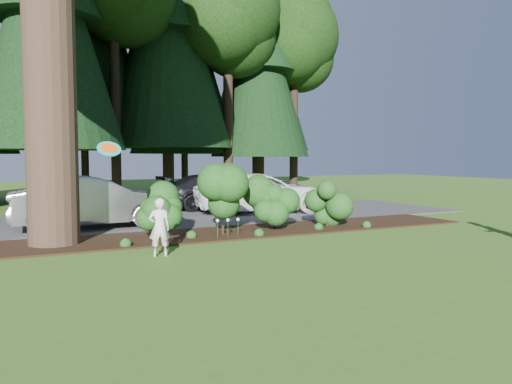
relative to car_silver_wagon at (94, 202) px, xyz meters
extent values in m
plane|color=#34601B|center=(3.26, -6.03, -0.83)|extent=(80.00, 80.00, 0.00)
cube|color=black|center=(3.26, -2.78, -0.81)|extent=(16.00, 2.50, 0.05)
cube|color=#38383A|center=(3.26, 1.47, -0.82)|extent=(22.00, 6.00, 0.03)
cylinder|color=#312318|center=(-1.34, -2.63, 5.17)|extent=(1.24, 1.24, 12.00)
sphere|color=#133D12|center=(1.26, -2.83, -0.17)|extent=(1.08, 1.08, 1.08)
cylinder|color=black|center=(1.26, -2.83, -0.68)|extent=(0.08, 0.08, 0.30)
sphere|color=#133D12|center=(3.06, -3.03, 0.10)|extent=(1.35, 1.35, 1.35)
cylinder|color=black|center=(3.06, -3.03, -0.68)|extent=(0.08, 0.08, 0.30)
sphere|color=#133D12|center=(4.86, -2.73, -0.01)|extent=(1.26, 1.26, 1.26)
cylinder|color=black|center=(4.86, -2.73, -0.68)|extent=(0.08, 0.08, 0.30)
sphere|color=#133D12|center=(6.66, -2.93, -0.12)|extent=(1.17, 1.17, 1.17)
cylinder|color=black|center=(6.66, -2.93, -0.68)|extent=(0.08, 0.08, 0.30)
cylinder|color=#133D12|center=(2.66, -3.63, -0.58)|extent=(0.01, 0.01, 0.50)
sphere|color=white|center=(2.66, -3.63, -0.31)|extent=(0.09, 0.09, 0.09)
cylinder|color=#133D12|center=(2.96, -3.63, -0.58)|extent=(0.01, 0.01, 0.50)
sphere|color=white|center=(2.96, -3.63, -0.31)|extent=(0.09, 0.09, 0.09)
cylinder|color=#133D12|center=(3.26, -3.63, -0.58)|extent=(0.01, 0.01, 0.50)
sphere|color=white|center=(3.26, -3.63, -0.31)|extent=(0.09, 0.09, 0.09)
cylinder|color=black|center=(-0.74, 8.97, 4.42)|extent=(0.50, 0.50, 10.50)
cone|color=black|center=(-0.74, 8.97, 7.42)|extent=(6.60, 6.60, 11.25)
cylinder|color=black|center=(2.26, 7.47, 3.54)|extent=(0.50, 0.50, 8.75)
cylinder|color=black|center=(5.26, 8.47, 4.77)|extent=(0.50, 0.50, 11.20)
cone|color=black|center=(5.26, 8.47, 7.97)|extent=(7.04, 7.04, 12.00)
cylinder|color=black|center=(8.26, 9.47, 3.89)|extent=(0.50, 0.50, 9.45)
sphere|color=black|center=(8.26, 9.47, 9.70)|extent=(5.94, 5.94, 5.94)
cylinder|color=black|center=(10.76, 7.97, 4.59)|extent=(0.50, 0.50, 10.85)
cone|color=black|center=(10.76, 7.97, 7.69)|extent=(6.82, 6.82, 11.62)
cylinder|color=black|center=(13.26, 9.97, 4.07)|extent=(0.50, 0.50, 9.80)
sphere|color=black|center=(13.26, 9.97, 10.09)|extent=(6.16, 6.16, 6.16)
cylinder|color=black|center=(0.76, 11.97, 4.42)|extent=(0.50, 0.50, 10.50)
cone|color=black|center=(0.76, 11.97, 7.42)|extent=(6.60, 6.60, 11.25)
cylinder|color=black|center=(6.76, 12.97, 5.12)|extent=(0.50, 0.50, 11.90)
cone|color=black|center=(6.76, 12.97, 8.52)|extent=(7.48, 7.48, 12.75)
cylinder|color=black|center=(11.76, 12.47, 4.24)|extent=(0.50, 0.50, 10.15)
cone|color=black|center=(11.76, 12.47, 7.14)|extent=(6.38, 6.38, 10.88)
cone|color=black|center=(11.76, 12.47, 10.48)|extent=(4.64, 4.64, 6.53)
imported|color=#B0B0B5|center=(0.00, 0.00, 0.00)|extent=(4.90, 1.78, 1.61)
imported|color=white|center=(6.76, 1.74, -0.04)|extent=(5.91, 3.61, 1.53)
imported|color=black|center=(5.65, 3.77, -0.07)|extent=(5.13, 2.28, 1.46)
imported|color=silver|center=(0.67, -5.13, -0.18)|extent=(0.53, 0.40, 1.31)
cylinder|color=teal|center=(-0.35, -4.86, 1.57)|extent=(0.52, 0.42, 0.34)
cylinder|color=#E55513|center=(-0.35, -4.86, 1.58)|extent=(0.36, 0.29, 0.24)
camera|label=1|loc=(-2.26, -15.99, 1.39)|focal=35.00mm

